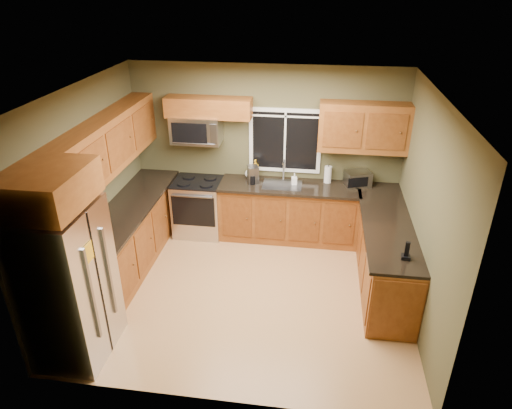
% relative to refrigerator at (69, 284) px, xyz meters
% --- Properties ---
extents(floor, '(4.20, 4.20, 0.00)m').
position_rel_refrigerator_xyz_m(floor, '(1.74, 1.30, -0.90)').
color(floor, '#B07E4D').
rests_on(floor, ground).
extents(ceiling, '(4.20, 4.20, 0.00)m').
position_rel_refrigerator_xyz_m(ceiling, '(1.74, 1.30, 1.80)').
color(ceiling, white).
rests_on(ceiling, back_wall).
extents(back_wall, '(4.20, 0.00, 4.20)m').
position_rel_refrigerator_xyz_m(back_wall, '(1.74, 3.10, 0.45)').
color(back_wall, '#4B482C').
rests_on(back_wall, ground).
extents(front_wall, '(4.20, 0.00, 4.20)m').
position_rel_refrigerator_xyz_m(front_wall, '(1.74, -0.50, 0.45)').
color(front_wall, '#4B482C').
rests_on(front_wall, ground).
extents(left_wall, '(0.00, 3.60, 3.60)m').
position_rel_refrigerator_xyz_m(left_wall, '(-0.36, 1.30, 0.45)').
color(left_wall, '#4B482C').
rests_on(left_wall, ground).
extents(right_wall, '(0.00, 3.60, 3.60)m').
position_rel_refrigerator_xyz_m(right_wall, '(3.84, 1.30, 0.45)').
color(right_wall, '#4B482C').
rests_on(right_wall, ground).
extents(window, '(1.12, 0.03, 1.02)m').
position_rel_refrigerator_xyz_m(window, '(2.04, 3.08, 0.65)').
color(window, white).
rests_on(window, back_wall).
extents(base_cabinets_left, '(0.60, 2.65, 0.90)m').
position_rel_refrigerator_xyz_m(base_cabinets_left, '(-0.06, 1.78, -0.45)').
color(base_cabinets_left, brown).
rests_on(base_cabinets_left, ground).
extents(countertop_left, '(0.65, 2.65, 0.04)m').
position_rel_refrigerator_xyz_m(countertop_left, '(-0.04, 1.78, 0.02)').
color(countertop_left, black).
rests_on(countertop_left, base_cabinets_left).
extents(base_cabinets_back, '(2.17, 0.60, 0.90)m').
position_rel_refrigerator_xyz_m(base_cabinets_back, '(2.15, 2.80, -0.45)').
color(base_cabinets_back, brown).
rests_on(base_cabinets_back, ground).
extents(countertop_back, '(2.17, 0.65, 0.04)m').
position_rel_refrigerator_xyz_m(countertop_back, '(2.15, 2.78, 0.02)').
color(countertop_back, black).
rests_on(countertop_back, base_cabinets_back).
extents(base_cabinets_peninsula, '(0.60, 2.52, 0.90)m').
position_rel_refrigerator_xyz_m(base_cabinets_peninsula, '(3.54, 1.84, -0.45)').
color(base_cabinets_peninsula, brown).
rests_on(base_cabinets_peninsula, ground).
extents(countertop_peninsula, '(0.65, 2.50, 0.04)m').
position_rel_refrigerator_xyz_m(countertop_peninsula, '(3.51, 1.85, 0.02)').
color(countertop_peninsula, black).
rests_on(countertop_peninsula, base_cabinets_peninsula).
extents(upper_cabinets_left, '(0.33, 2.65, 0.72)m').
position_rel_refrigerator_xyz_m(upper_cabinets_left, '(-0.20, 1.78, 0.96)').
color(upper_cabinets_left, brown).
rests_on(upper_cabinets_left, left_wall).
extents(upper_cabinets_back_left, '(1.30, 0.33, 0.30)m').
position_rel_refrigerator_xyz_m(upper_cabinets_back_left, '(0.89, 2.94, 1.17)').
color(upper_cabinets_back_left, brown).
rests_on(upper_cabinets_back_left, back_wall).
extents(upper_cabinets_back_right, '(1.30, 0.33, 0.72)m').
position_rel_refrigerator_xyz_m(upper_cabinets_back_right, '(3.19, 2.94, 0.96)').
color(upper_cabinets_back_right, brown).
rests_on(upper_cabinets_back_right, back_wall).
extents(upper_cabinet_over_fridge, '(0.72, 0.90, 0.38)m').
position_rel_refrigerator_xyz_m(upper_cabinet_over_fridge, '(-0.00, 0.00, 1.13)').
color(upper_cabinet_over_fridge, brown).
rests_on(upper_cabinet_over_fridge, left_wall).
extents(refrigerator, '(0.74, 0.90, 1.80)m').
position_rel_refrigerator_xyz_m(refrigerator, '(0.00, 0.00, 0.00)').
color(refrigerator, '#B7B7BC').
rests_on(refrigerator, ground).
extents(range, '(0.76, 0.69, 0.94)m').
position_rel_refrigerator_xyz_m(range, '(0.69, 2.77, -0.43)').
color(range, '#B7B7BC').
rests_on(range, ground).
extents(microwave, '(0.76, 0.41, 0.42)m').
position_rel_refrigerator_xyz_m(microwave, '(0.69, 2.91, 0.83)').
color(microwave, '#B7B7BC').
rests_on(microwave, back_wall).
extents(sink, '(0.60, 0.42, 0.36)m').
position_rel_refrigerator_xyz_m(sink, '(2.04, 2.79, 0.05)').
color(sink, slate).
rests_on(sink, countertop_back).
extents(toaster_oven, '(0.44, 0.39, 0.23)m').
position_rel_refrigerator_xyz_m(toaster_oven, '(3.18, 2.92, 0.16)').
color(toaster_oven, '#B7B7BC').
rests_on(toaster_oven, countertop_back).
extents(coffee_maker, '(0.21, 0.25, 0.27)m').
position_rel_refrigerator_xyz_m(coffee_maker, '(1.58, 2.81, 0.16)').
color(coffee_maker, slate).
rests_on(coffee_maker, countertop_back).
extents(kettle, '(0.17, 0.17, 0.24)m').
position_rel_refrigerator_xyz_m(kettle, '(1.57, 2.90, 0.15)').
color(kettle, '#B7B7BC').
rests_on(kettle, countertop_back).
extents(paper_towel_roll, '(0.15, 0.15, 0.29)m').
position_rel_refrigerator_xyz_m(paper_towel_roll, '(2.73, 2.98, 0.17)').
color(paper_towel_roll, white).
rests_on(paper_towel_roll, countertop_back).
extents(soap_bottle_a, '(0.13, 0.13, 0.30)m').
position_rel_refrigerator_xyz_m(soap_bottle_a, '(1.59, 3.00, 0.19)').
color(soap_bottle_a, '#F0A816').
rests_on(soap_bottle_a, countertop_back).
extents(soap_bottle_b, '(0.10, 0.10, 0.18)m').
position_rel_refrigerator_xyz_m(soap_bottle_b, '(2.22, 2.82, 0.13)').
color(soap_bottle_b, white).
rests_on(soap_bottle_b, countertop_back).
extents(soap_bottle_c, '(0.17, 0.17, 0.18)m').
position_rel_refrigerator_xyz_m(soap_bottle_c, '(1.49, 3.00, 0.13)').
color(soap_bottle_c, white).
rests_on(soap_bottle_c, countertop_back).
extents(cordless_phone, '(0.11, 0.11, 0.22)m').
position_rel_refrigerator_xyz_m(cordless_phone, '(3.62, 0.94, 0.11)').
color(cordless_phone, black).
rests_on(cordless_phone, countertop_peninsula).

